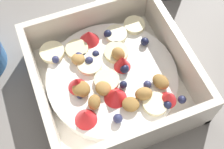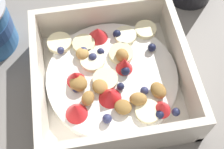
{
  "view_description": "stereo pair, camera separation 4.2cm",
  "coord_description": "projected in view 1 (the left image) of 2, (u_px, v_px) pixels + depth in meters",
  "views": [
    {
      "loc": [
        -0.19,
        0.1,
        0.4
      ],
      "look_at": [
        0.0,
        0.02,
        0.03
      ],
      "focal_mm": 48.88,
      "sensor_mm": 36.0,
      "label": 1
    },
    {
      "loc": [
        -0.21,
        0.05,
        0.4
      ],
      "look_at": [
        0.0,
        0.02,
        0.03
      ],
      "focal_mm": 48.88,
      "sensor_mm": 36.0,
      "label": 2
    }
  ],
  "objects": [
    {
      "name": "fruit_bowl",
      "position": [
        112.0,
        78.0,
        0.43
      ],
      "size": [
        0.21,
        0.21,
        0.07
      ],
      "color": "white",
      "rests_on": "ground"
    },
    {
      "name": "ground_plane",
      "position": [
        124.0,
        81.0,
        0.45
      ],
      "size": [
        2.4,
        2.4,
        0.0
      ],
      "primitive_type": "plane",
      "color": "gray"
    }
  ]
}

